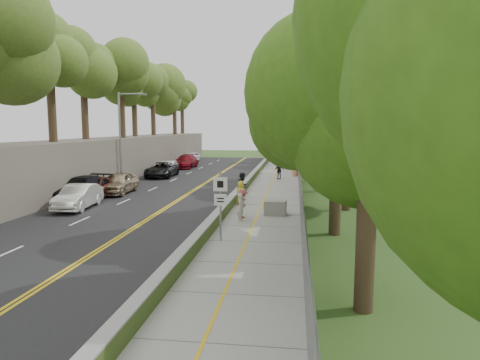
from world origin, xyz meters
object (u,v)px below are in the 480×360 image
(streetlight, at_px, (122,132))
(car_2, at_px, (94,188))
(construction_barrel, at_px, (295,171))
(concrete_block, at_px, (275,208))
(painter_0, at_px, (241,193))
(signpost, at_px, (220,198))
(car_1, at_px, (78,197))
(person_far, at_px, (279,171))

(streetlight, xyz_separation_m, car_2, (0.49, -6.65, -3.88))
(construction_barrel, distance_m, concrete_block, 19.38)
(streetlight, xyz_separation_m, concrete_block, (13.66, -11.00, -4.18))
(construction_barrel, height_order, painter_0, painter_0)
(streetlight, bearing_deg, signpost, -55.92)
(streetlight, xyz_separation_m, car_1, (1.46, -10.71, -3.85))
(streetlight, bearing_deg, construction_barrel, 29.48)
(construction_barrel, xyz_separation_m, painter_0, (-3.50, -16.32, 0.27))
(signpost, xyz_separation_m, construction_barrel, (3.25, 25.36, -1.41))
(signpost, bearing_deg, streetlight, 124.08)
(concrete_block, xyz_separation_m, person_far, (-0.40, 16.73, 0.42))
(concrete_block, height_order, person_far, person_far)
(concrete_block, bearing_deg, construction_barrel, 86.75)
(car_1, xyz_separation_m, person_far, (11.80, 16.44, 0.09))
(construction_barrel, xyz_separation_m, car_2, (-14.27, -15.00, 0.21))
(car_1, height_order, person_far, person_far)
(construction_barrel, height_order, person_far, person_far)
(painter_0, bearing_deg, car_1, 117.09)
(signpost, relative_size, construction_barrel, 3.07)
(streetlight, distance_m, signpost, 20.72)
(car_1, distance_m, car_2, 4.18)
(construction_barrel, relative_size, car_1, 0.22)
(construction_barrel, xyz_separation_m, person_far, (-1.50, -2.62, 0.33))
(signpost, relative_size, painter_0, 2.01)
(construction_barrel, height_order, car_2, car_2)
(car_2, bearing_deg, construction_barrel, 46.88)
(concrete_block, bearing_deg, signpost, -109.67)
(construction_barrel, bearing_deg, concrete_block, -93.25)
(concrete_block, relative_size, car_1, 0.27)
(concrete_block, bearing_deg, car_1, 178.64)
(streetlight, height_order, construction_barrel, streetlight)
(concrete_block, bearing_deg, painter_0, 128.39)
(car_1, xyz_separation_m, painter_0, (9.80, 2.73, 0.03))
(construction_barrel, relative_size, person_far, 0.61)
(streetlight, xyz_separation_m, construction_barrel, (14.76, 8.35, -4.08))
(car_1, height_order, painter_0, painter_0)
(concrete_block, relative_size, car_2, 0.24)
(construction_barrel, distance_m, painter_0, 16.69)
(car_1, bearing_deg, car_2, 98.30)
(streetlight, relative_size, signpost, 2.58)
(painter_0, bearing_deg, car_2, 94.48)
(signpost, distance_m, person_far, 22.84)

